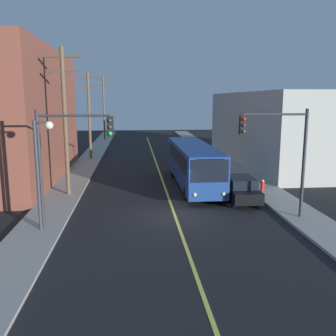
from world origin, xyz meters
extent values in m
plane|color=black|center=(0.00, 0.00, 0.00)|extent=(120.00, 120.00, 0.00)
cube|color=gray|center=(-7.25, 10.00, 0.07)|extent=(2.50, 90.00, 0.15)
cube|color=gray|center=(7.25, 10.00, 0.07)|extent=(2.50, 90.00, 0.15)
cube|color=#D8CC4C|center=(0.00, 15.00, 0.01)|extent=(0.16, 60.00, 0.01)
cube|color=black|center=(-8.54, 11.17, 1.60)|extent=(0.06, 13.19, 1.30)
cube|color=black|center=(-8.54, 11.17, 4.80)|extent=(0.06, 13.19, 1.30)
cube|color=black|center=(-8.54, 11.17, 8.00)|extent=(0.06, 13.19, 1.30)
cube|color=#B2B2A8|center=(14.50, 17.83, 3.67)|extent=(12.00, 24.02, 7.34)
cube|color=black|center=(8.54, 17.83, 1.60)|extent=(0.06, 16.81, 1.30)
cube|color=black|center=(8.54, 17.83, 4.80)|extent=(0.06, 16.81, 1.30)
cube|color=navy|center=(2.20, 7.19, 1.83)|extent=(2.65, 12.02, 2.75)
cube|color=black|center=(2.25, 1.21, 2.35)|extent=(2.35, 0.10, 1.40)
cube|color=black|center=(2.15, 13.17, 2.45)|extent=(2.30, 0.10, 1.10)
cube|color=black|center=(0.95, 7.18, 2.35)|extent=(0.14, 10.20, 1.10)
cube|color=black|center=(3.45, 7.20, 2.35)|extent=(0.14, 10.20, 1.10)
cube|color=orange|center=(2.25, 1.22, 2.95)|extent=(1.79, 0.07, 0.30)
sphere|color=#F9D872|center=(1.36, 1.16, 0.90)|extent=(0.24, 0.24, 0.24)
sphere|color=#F9D872|center=(3.14, 1.18, 0.90)|extent=(0.24, 0.24, 0.24)
cylinder|color=black|center=(1.11, 2.98, 0.50)|extent=(0.31, 1.00, 1.00)
cylinder|color=black|center=(3.36, 3.00, 0.50)|extent=(0.31, 1.00, 1.00)
cylinder|color=black|center=(1.05, 10.68, 0.50)|extent=(0.31, 1.00, 1.00)
cylinder|color=black|center=(3.30, 10.70, 0.50)|extent=(0.31, 1.00, 1.00)
cube|color=black|center=(4.66, 2.64, 0.67)|extent=(1.96, 4.46, 0.70)
cube|color=black|center=(4.66, 2.64, 1.32)|extent=(1.71, 2.52, 0.60)
cylinder|color=black|center=(3.81, 1.17, 0.32)|extent=(0.24, 0.65, 0.64)
cylinder|color=black|center=(5.41, 1.11, 0.32)|extent=(0.24, 0.65, 0.64)
cylinder|color=black|center=(3.91, 4.16, 0.32)|extent=(0.24, 0.65, 0.64)
cylinder|color=black|center=(5.51, 4.11, 0.32)|extent=(0.24, 0.65, 0.64)
cylinder|color=brown|center=(-6.87, 5.01, 5.06)|extent=(0.28, 0.28, 9.83)
cube|color=#4C3D2D|center=(-6.87, 5.01, 9.38)|extent=(2.40, 0.16, 0.16)
cube|color=#4C3D2D|center=(-6.87, 5.01, 8.48)|extent=(2.00, 0.16, 0.16)
cylinder|color=brown|center=(-7.10, 20.60, 4.85)|extent=(0.28, 0.28, 9.40)
cube|color=#4C3D2D|center=(-7.10, 20.60, 8.95)|extent=(2.40, 0.16, 0.16)
cube|color=#4C3D2D|center=(-7.10, 20.60, 8.05)|extent=(2.00, 0.16, 0.16)
cylinder|color=brown|center=(-7.08, 40.40, 5.23)|extent=(0.28, 0.28, 10.16)
cube|color=#4C3D2D|center=(-7.08, 40.40, 9.71)|extent=(2.40, 0.16, 0.16)
cube|color=#4C3D2D|center=(-7.08, 40.40, 8.81)|extent=(2.00, 0.16, 0.16)
cylinder|color=#2D2D33|center=(-6.95, -1.89, 3.15)|extent=(0.18, 0.18, 6.00)
cylinder|color=#2D2D33|center=(-5.20, -1.89, 5.85)|extent=(3.50, 0.12, 0.12)
cube|color=black|center=(-3.45, -1.89, 5.30)|extent=(0.32, 0.36, 1.00)
sphere|color=#2D2D2D|center=(-3.45, -2.08, 5.62)|extent=(0.22, 0.22, 0.22)
sphere|color=#2D2D2D|center=(-3.45, -2.08, 5.30)|extent=(0.22, 0.22, 0.22)
sphere|color=green|center=(-3.45, -2.08, 4.98)|extent=(0.22, 0.22, 0.22)
cylinder|color=#2D2D33|center=(6.95, -1.28, 3.15)|extent=(0.18, 0.18, 6.00)
cylinder|color=#2D2D33|center=(5.20, -1.28, 5.85)|extent=(3.50, 0.12, 0.12)
cube|color=black|center=(3.45, -1.28, 5.30)|extent=(0.32, 0.36, 1.00)
sphere|color=red|center=(3.45, -1.47, 5.62)|extent=(0.22, 0.22, 0.22)
sphere|color=#2D2D2D|center=(3.45, -1.47, 5.30)|extent=(0.22, 0.22, 0.22)
sphere|color=#2D2D2D|center=(3.45, -1.47, 4.98)|extent=(0.22, 0.22, 0.22)
cylinder|color=#38383D|center=(-7.05, -2.07, 2.90)|extent=(0.16, 0.16, 5.50)
cylinder|color=#38383D|center=(-6.70, -2.07, 5.55)|extent=(0.70, 0.10, 0.10)
sphere|color=#EAE5C6|center=(-6.35, -2.07, 5.40)|extent=(0.40, 0.40, 0.40)
cylinder|color=red|center=(6.85, 4.65, 0.50)|extent=(0.26, 0.26, 0.70)
sphere|color=gold|center=(6.85, 4.65, 0.87)|extent=(0.24, 0.24, 0.24)
cylinder|color=red|center=(6.69, 4.65, 0.60)|extent=(0.12, 0.10, 0.10)
cylinder|color=red|center=(7.01, 4.65, 0.60)|extent=(0.12, 0.10, 0.10)
camera|label=1|loc=(-2.27, -20.30, 6.64)|focal=39.29mm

